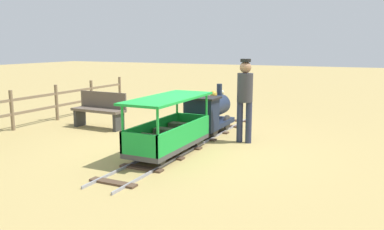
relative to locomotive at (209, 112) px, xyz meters
name	(u,v)px	position (x,y,z in m)	size (l,w,h in m)	color
ground_plane	(187,145)	(0.00, -1.06, -0.48)	(60.00, 60.00, 0.00)	#A38C51
track	(191,142)	(0.00, -0.86, -0.47)	(0.72, 5.70, 0.04)	gray
locomotive	(209,112)	(0.00, 0.00, 0.00)	(0.68, 1.45, 0.99)	#192338
passenger_car	(169,131)	(0.00, -1.76, -0.06)	(0.78, 2.00, 0.97)	#3F3F3F
conductor_person	(245,94)	(0.90, -0.36, 0.47)	(0.30, 0.30, 1.62)	#282D47
park_bench	(100,110)	(-2.51, -0.48, -0.07)	(1.31, 0.44, 0.82)	brown
fence_section	(36,105)	(-4.09, -0.86, 0.00)	(0.08, 6.78, 0.90)	#756047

